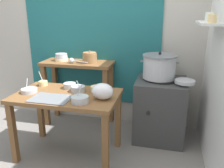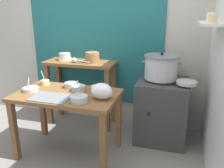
{
  "view_description": "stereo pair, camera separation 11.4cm",
  "coord_description": "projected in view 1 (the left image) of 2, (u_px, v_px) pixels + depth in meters",
  "views": [
    {
      "loc": [
        0.9,
        -2.09,
        1.58
      ],
      "look_at": [
        0.34,
        0.23,
        0.82
      ],
      "focal_mm": 38.03,
      "sensor_mm": 36.0,
      "label": 1
    },
    {
      "loc": [
        1.01,
        -2.06,
        1.58
      ],
      "look_at": [
        0.34,
        0.23,
        0.82
      ],
      "focal_mm": 38.03,
      "sensor_mm": 36.0,
      "label": 2
    }
  ],
  "objects": [
    {
      "name": "steamer_pot",
      "position": [
        159.0,
        66.0,
        2.83
      ],
      "size": [
        0.45,
        0.41,
        0.32
      ],
      "color": "#B7BABF",
      "rests_on": "stove_block"
    },
    {
      "name": "back_shelf_table",
      "position": [
        78.0,
        78.0,
        3.25
      ],
      "size": [
        0.96,
        0.4,
        0.9
      ],
      "color": "brown",
      "rests_on": "ground"
    },
    {
      "name": "wall_back",
      "position": [
        109.0,
        30.0,
        3.22
      ],
      "size": [
        4.4,
        0.12,
        2.6
      ],
      "color": "#B2ADA3",
      "rests_on": "ground"
    },
    {
      "name": "prep_table",
      "position": [
        67.0,
        104.0,
        2.54
      ],
      "size": [
        1.1,
        0.66,
        0.72
      ],
      "color": "brown",
      "rests_on": "ground"
    },
    {
      "name": "bowl_stack_enamel",
      "position": [
        61.0,
        57.0,
        3.24
      ],
      "size": [
        0.18,
        0.18,
        0.1
      ],
      "color": "beige",
      "rests_on": "back_shelf_table"
    },
    {
      "name": "prep_bowl_2",
      "position": [
        70.0,
        85.0,
        2.68
      ],
      "size": [
        0.14,
        0.14,
        0.06
      ],
      "color": "#B7BABF",
      "rests_on": "prep_table"
    },
    {
      "name": "prep_bowl_1",
      "position": [
        29.0,
        90.0,
        2.54
      ],
      "size": [
        0.17,
        0.17,
        0.15
      ],
      "color": "#B7BABF",
      "rests_on": "prep_table"
    },
    {
      "name": "clay_pot",
      "position": [
        90.0,
        58.0,
        3.12
      ],
      "size": [
        0.19,
        0.19,
        0.16
      ],
      "color": "olive",
      "rests_on": "back_shelf_table"
    },
    {
      "name": "prep_bowl_4",
      "position": [
        78.0,
        89.0,
        2.57
      ],
      "size": [
        0.15,
        0.15,
        0.14
      ],
      "color": "#B7BABF",
      "rests_on": "prep_table"
    },
    {
      "name": "stove_block",
      "position": [
        160.0,
        109.0,
        2.96
      ],
      "size": [
        0.6,
        0.61,
        0.78
      ],
      "color": "#383838",
      "rests_on": "ground"
    },
    {
      "name": "ladle",
      "position": [
        72.0,
        61.0,
        3.09
      ],
      "size": [
        0.28,
        0.11,
        0.07
      ],
      "color": "#B7BABF",
      "rests_on": "back_shelf_table"
    },
    {
      "name": "serving_tray",
      "position": [
        51.0,
        99.0,
        2.37
      ],
      "size": [
        0.4,
        0.28,
        0.01
      ],
      "primitive_type": "cube",
      "color": "slate",
      "rests_on": "prep_table"
    },
    {
      "name": "wide_pan",
      "position": [
        185.0,
        82.0,
        2.67
      ],
      "size": [
        0.23,
        0.23,
        0.04
      ],
      "primitive_type": "cylinder",
      "color": "#B7BABF",
      "rests_on": "stove_block"
    },
    {
      "name": "prep_bowl_0",
      "position": [
        43.0,
        83.0,
        2.77
      ],
      "size": [
        0.1,
        0.1,
        0.17
      ],
      "color": "#E5C684",
      "rests_on": "prep_table"
    },
    {
      "name": "prep_bowl_3",
      "position": [
        80.0,
        99.0,
        2.26
      ],
      "size": [
        0.17,
        0.17,
        0.17
      ],
      "color": "#B7BABF",
      "rests_on": "prep_table"
    },
    {
      "name": "plastic_bag",
      "position": [
        103.0,
        91.0,
        2.34
      ],
      "size": [
        0.22,
        0.17,
        0.16
      ],
      "primitive_type": "ellipsoid",
      "color": "white",
      "rests_on": "prep_table"
    },
    {
      "name": "prep_bowl_5",
      "position": [
        97.0,
        89.0,
        2.56
      ],
      "size": [
        0.13,
        0.13,
        0.07
      ],
      "color": "#E5C684",
      "rests_on": "prep_table"
    },
    {
      "name": "ground_plane",
      "position": [
        78.0,
        159.0,
        2.62
      ],
      "size": [
        9.0,
        9.0,
        0.0
      ],
      "primitive_type": "plane",
      "color": "gray"
    }
  ]
}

